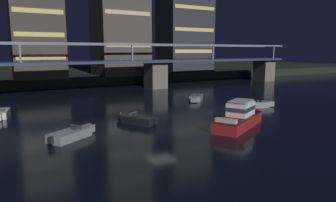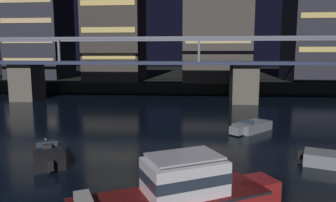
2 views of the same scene
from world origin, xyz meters
name	(u,v)px [view 2 (image 2 of 2)]	position (x,y,z in m)	size (l,w,h in m)	color
far_riverbank	(164,75)	(0.00, 80.97, 1.10)	(240.00, 80.00, 2.20)	black
river_bridge	(132,72)	(0.00, 32.96, 4.36)	(104.04, 6.40, 9.38)	#605B51
tower_west_low	(40,32)	(-22.19, 49.54, 11.58)	(10.78, 10.33, 19.06)	#282833
tower_west_tall	(115,19)	(-5.41, 44.83, 13.48)	(10.06, 9.85, 22.85)	#38332D
tower_east_tall	(328,2)	(32.95, 47.40, 16.42)	(13.36, 10.07, 28.74)	#282833
cabin_cruiser_near_left	(178,197)	(8.66, -1.34, 1.05)	(9.06, 6.10, 2.79)	maroon
speedboat_near_center	(48,155)	(-0.11, 5.41, 0.41)	(3.52, 4.89, 1.16)	black
speedboat_mid_center	(251,127)	(14.40, 14.93, 0.41)	(4.28, 4.49, 1.16)	gray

